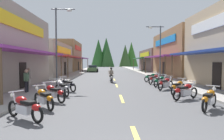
# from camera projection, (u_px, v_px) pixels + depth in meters

# --- Properties ---
(ground) EXTENTS (10.08, 91.83, 0.10)m
(ground) POSITION_uv_depth(u_px,v_px,m) (112.00, 74.00, 33.96)
(ground) COLOR #4C4C4F
(sidewalk_left) EXTENTS (2.41, 91.83, 0.12)m
(sidewalk_left) POSITION_uv_depth(u_px,v_px,m) (77.00, 73.00, 33.80)
(sidewalk_left) COLOR #9E9991
(sidewalk_left) RESTS_ON ground
(sidewalk_right) EXTENTS (2.41, 91.83, 0.12)m
(sidewalk_right) POSITION_uv_depth(u_px,v_px,m) (146.00, 73.00, 34.11)
(sidewalk_right) COLOR #9E9991
(sidewalk_right) RESTS_ON ground
(centerline_dashes) EXTENTS (0.16, 69.31, 0.01)m
(centerline_dashes) POSITION_uv_depth(u_px,v_px,m) (111.00, 72.00, 38.23)
(centerline_dashes) COLOR #E0C64C
(centerline_dashes) RESTS_ON ground
(storefront_left_middle) EXTENTS (7.92, 12.74, 4.92)m
(storefront_left_middle) POSITION_uv_depth(u_px,v_px,m) (45.00, 60.00, 29.31)
(storefront_left_middle) COLOR gray
(storefront_left_middle) RESTS_ON ground
(storefront_left_far) EXTENTS (9.48, 12.09, 6.63)m
(storefront_left_far) POSITION_uv_depth(u_px,v_px,m) (62.00, 56.00, 42.91)
(storefront_left_far) COLOR olive
(storefront_left_far) RESTS_ON ground
(storefront_right_middle) EXTENTS (8.91, 13.04, 6.53)m
(storefront_right_middle) POSITION_uv_depth(u_px,v_px,m) (188.00, 54.00, 27.48)
(storefront_right_middle) COLOR olive
(storefront_right_middle) RESTS_ON ground
(storefront_right_far) EXTENTS (8.22, 13.72, 4.74)m
(storefront_right_far) POSITION_uv_depth(u_px,v_px,m) (158.00, 60.00, 42.24)
(storefront_right_far) COLOR brown
(storefront_right_far) RESTS_ON ground
(streetlamp_left) EXTENTS (2.11, 0.30, 6.96)m
(streetlamp_left) POSITION_uv_depth(u_px,v_px,m) (59.00, 36.00, 17.00)
(streetlamp_left) COLOR #474C51
(streetlamp_left) RESTS_ON ground
(streetlamp_right) EXTENTS (2.11, 0.30, 6.34)m
(streetlamp_right) POSITION_uv_depth(u_px,v_px,m) (158.00, 45.00, 22.26)
(streetlamp_right) COLOR #474C51
(streetlamp_right) RESTS_ON ground
(motorcycle_parked_right_0) EXTENTS (1.53, 1.63, 1.04)m
(motorcycle_parked_right_0) POSITION_uv_depth(u_px,v_px,m) (209.00, 99.00, 8.54)
(motorcycle_parked_right_0) COLOR black
(motorcycle_parked_right_0) RESTS_ON ground
(motorcycle_parked_right_1) EXTENTS (1.90, 1.16, 1.04)m
(motorcycle_parked_right_1) POSITION_uv_depth(u_px,v_px,m) (185.00, 91.00, 10.81)
(motorcycle_parked_right_1) COLOR black
(motorcycle_parked_right_1) RESTS_ON ground
(motorcycle_parked_right_2) EXTENTS (1.57, 1.60, 1.04)m
(motorcycle_parked_right_2) POSITION_uv_depth(u_px,v_px,m) (178.00, 87.00, 12.46)
(motorcycle_parked_right_2) COLOR black
(motorcycle_parked_right_2) RESTS_ON ground
(motorcycle_parked_right_3) EXTENTS (1.65, 1.52, 1.04)m
(motorcycle_parked_right_3) POSITION_uv_depth(u_px,v_px,m) (166.00, 83.00, 14.55)
(motorcycle_parked_right_3) COLOR black
(motorcycle_parked_right_3) RESTS_ON ground
(motorcycle_parked_right_4) EXTENTS (1.62, 1.55, 1.04)m
(motorcycle_parked_right_4) POSITION_uv_depth(u_px,v_px,m) (160.00, 81.00, 16.30)
(motorcycle_parked_right_4) COLOR black
(motorcycle_parked_right_4) RESTS_ON ground
(motorcycle_parked_right_5) EXTENTS (1.57, 1.60, 1.04)m
(motorcycle_parked_right_5) POSITION_uv_depth(u_px,v_px,m) (155.00, 79.00, 18.18)
(motorcycle_parked_right_5) COLOR black
(motorcycle_parked_right_5) RESTS_ON ground
(motorcycle_parked_right_6) EXTENTS (1.87, 1.22, 1.04)m
(motorcycle_parked_right_6) POSITION_uv_depth(u_px,v_px,m) (152.00, 77.00, 20.28)
(motorcycle_parked_right_6) COLOR black
(motorcycle_parked_right_6) RESTS_ON ground
(motorcycle_parked_left_0) EXTENTS (1.83, 1.28, 1.04)m
(motorcycle_parked_left_0) POSITION_uv_depth(u_px,v_px,m) (25.00, 107.00, 6.99)
(motorcycle_parked_left_0) COLOR black
(motorcycle_parked_left_0) RESTS_ON ground
(motorcycle_parked_left_1) EXTENTS (1.48, 1.68, 1.04)m
(motorcycle_parked_left_1) POSITION_uv_depth(u_px,v_px,m) (44.00, 98.00, 8.74)
(motorcycle_parked_left_1) COLOR black
(motorcycle_parked_left_1) RESTS_ON ground
(motorcycle_parked_left_2) EXTENTS (1.72, 1.44, 1.04)m
(motorcycle_parked_left_2) POSITION_uv_depth(u_px,v_px,m) (53.00, 92.00, 10.20)
(motorcycle_parked_left_2) COLOR black
(motorcycle_parked_left_2) RESTS_ON ground
(motorcycle_parked_left_3) EXTENTS (1.34, 1.79, 1.04)m
(motorcycle_parked_left_3) POSITION_uv_depth(u_px,v_px,m) (62.00, 88.00, 12.10)
(motorcycle_parked_left_3) COLOR black
(motorcycle_parked_left_3) RESTS_ON ground
(motorcycle_parked_left_4) EXTENTS (1.64, 1.53, 1.04)m
(motorcycle_parked_left_4) POSITION_uv_depth(u_px,v_px,m) (67.00, 85.00, 13.73)
(motorcycle_parked_left_4) COLOR black
(motorcycle_parked_left_4) RESTS_ON ground
(rider_cruising_lead) EXTENTS (0.61, 2.14, 1.57)m
(rider_cruising_lead) POSITION_uv_depth(u_px,v_px,m) (111.00, 76.00, 19.61)
(rider_cruising_lead) COLOR black
(rider_cruising_lead) RESTS_ON ground
(pedestrian_by_shop) EXTENTS (0.31, 0.56, 1.65)m
(pedestrian_by_shop) POSITION_uv_depth(u_px,v_px,m) (26.00, 80.00, 12.56)
(pedestrian_by_shop) COLOR black
(pedestrian_by_shop) RESTS_ON ground
(pedestrian_browsing) EXTENTS (0.51, 0.40, 1.67)m
(pedestrian_browsing) POSITION_uv_depth(u_px,v_px,m) (29.00, 77.00, 14.65)
(pedestrian_browsing) COLOR #B2A599
(pedestrian_browsing) RESTS_ON ground
(parked_car_curbside) EXTENTS (2.08, 4.31, 1.40)m
(parked_car_curbside) POSITION_uv_depth(u_px,v_px,m) (93.00, 69.00, 39.27)
(parked_car_curbside) COLOR #4C723F
(parked_car_curbside) RESTS_ON ground
(treeline_backdrop) EXTENTS (20.24, 9.55, 12.40)m
(treeline_backdrop) POSITION_uv_depth(u_px,v_px,m) (112.00, 54.00, 79.87)
(treeline_backdrop) COLOR #285023
(treeline_backdrop) RESTS_ON ground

